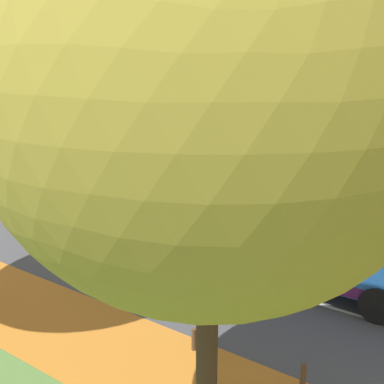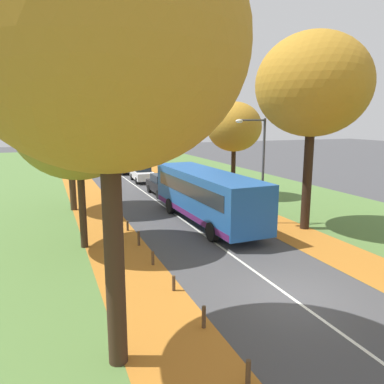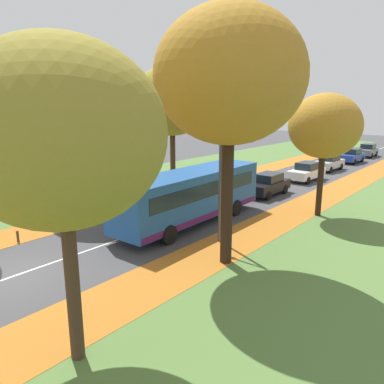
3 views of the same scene
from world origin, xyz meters
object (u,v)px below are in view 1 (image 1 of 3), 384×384
bollard_sixth (194,339)px  car_black_lead (79,200)px  tree_left_near (210,109)px  bollard_fifth (303,379)px  tree_right_mid (197,84)px  bus (278,222)px  streetlamp_right (352,146)px

bollard_sixth → car_black_lead: (4.71, 8.78, 0.53)m
tree_left_near → bollard_fifth: (2.44, -0.75, -5.47)m
tree_right_mid → bus: 8.69m
bollard_sixth → bus: size_ratio=0.05×
bus → car_black_lead: bus is taller
car_black_lead → tree_left_near: bearing=-124.0°
streetlamp_right → car_black_lead: bearing=104.0°
tree_left_near → bus: tree_left_near is taller
bollard_fifth → tree_right_mid: bearing=42.2°
bollard_sixth → bus: 4.85m
tree_right_mid → bollard_fifth: size_ratio=10.16×
tree_right_mid → bollard_sixth: 12.46m
bollard_fifth → streetlamp_right: streetlamp_right is taller
tree_right_mid → streetlamp_right: (-2.36, -7.44, -1.62)m
bollard_fifth → car_black_lead: 12.30m
bollard_sixth → bus: bearing=-0.1°
bollard_fifth → tree_left_near: bearing=162.9°
bollard_fifth → car_black_lead: car_black_lead is taller
bollard_fifth → bus: bearing=29.0°
tree_left_near → bollard_sixth: bearing=36.8°
bus → car_black_lead: bearing=89.6°
tree_right_mid → bollard_sixth: bearing=-147.5°
tree_right_mid → bollard_sixth: size_ratio=12.99×
tree_left_near → streetlamp_right: 9.91m
streetlamp_right → car_black_lead: 10.81m
tree_left_near → tree_right_mid: size_ratio=1.16×
tree_left_near → bollard_fifth: bearing=-17.1°
bollard_fifth → streetlamp_right: size_ratio=0.12×
car_black_lead → bollard_sixth: bearing=-118.2°
streetlamp_right → car_black_lead: (-2.53, 10.10, -2.92)m
bollard_sixth → tree_right_mid: bearing=32.5°
bollard_fifth → bollard_sixth: bearing=89.9°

